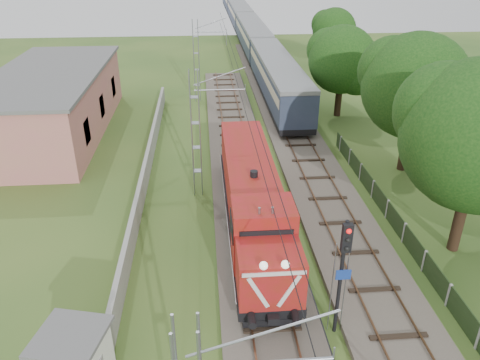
{
  "coord_description": "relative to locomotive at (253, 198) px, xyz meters",
  "views": [
    {
      "loc": [
        -2.49,
        -14.76,
        14.46
      ],
      "look_at": [
        -0.53,
        9.3,
        2.2
      ],
      "focal_mm": 35.0,
      "sensor_mm": 36.0,
      "label": 1
    }
  ],
  "objects": [
    {
      "name": "ground",
      "position": [
        0.0,
        -7.29,
        -2.12
      ],
      "size": [
        140.0,
        140.0,
        0.0
      ],
      "primitive_type": "plane",
      "color": "#2D511E",
      "rests_on": "ground"
    },
    {
      "name": "track_main",
      "position": [
        0.0,
        -0.29,
        -1.94
      ],
      "size": [
        4.2,
        70.0,
        0.45
      ],
      "color": "#6B6054",
      "rests_on": "ground"
    },
    {
      "name": "track_side",
      "position": [
        5.0,
        12.71,
        -1.94
      ],
      "size": [
        4.2,
        80.0,
        0.45
      ],
      "color": "#6B6054",
      "rests_on": "ground"
    },
    {
      "name": "catenary",
      "position": [
        -2.95,
        4.71,
        1.93
      ],
      "size": [
        3.31,
        70.0,
        8.0
      ],
      "color": "gray",
      "rests_on": "ground"
    },
    {
      "name": "boundary_wall",
      "position": [
        -6.5,
        4.71,
        -1.37
      ],
      "size": [
        0.25,
        40.0,
        1.5
      ],
      "primitive_type": "cube",
      "color": "#9E9E99",
      "rests_on": "ground"
    },
    {
      "name": "station_building",
      "position": [
        -15.0,
        16.71,
        0.51
      ],
      "size": [
        8.4,
        20.4,
        5.22
      ],
      "color": "tan",
      "rests_on": "ground"
    },
    {
      "name": "fence",
      "position": [
        8.0,
        -4.29,
        -1.52
      ],
      "size": [
        0.12,
        32.0,
        1.2
      ],
      "color": "black",
      "rests_on": "ground"
    },
    {
      "name": "locomotive",
      "position": [
        0.0,
        0.0,
        0.0
      ],
      "size": [
        2.8,
        15.97,
        4.06
      ],
      "color": "black",
      "rests_on": "ground"
    },
    {
      "name": "coach_rake",
      "position": [
        5.0,
        59.34,
        0.47
      ],
      "size": [
        3.14,
        93.76,
        3.63
      ],
      "color": "black",
      "rests_on": "ground"
    },
    {
      "name": "signal_post",
      "position": [
        2.62,
        -7.96,
        1.59
      ],
      "size": [
        0.59,
        0.46,
        5.4
      ],
      "color": "black",
      "rests_on": "ground"
    },
    {
      "name": "relay_hut",
      "position": [
        -7.4,
        -9.67,
        -0.91
      ],
      "size": [
        2.82,
        2.82,
        2.41
      ],
      "color": "silver",
      "rests_on": "ground"
    },
    {
      "name": "tree_b",
      "position": [
        11.57,
        7.13,
        3.84
      ],
      "size": [
        7.37,
        7.02,
        9.56
      ],
      "color": "#371F16",
      "rests_on": "ground"
    },
    {
      "name": "tree_c",
      "position": [
        10.08,
        18.98,
        2.99
      ],
      "size": [
        6.33,
        6.03,
        8.21
      ],
      "color": "#371F16",
      "rests_on": "ground"
    },
    {
      "name": "tree_d",
      "position": [
        14.38,
        37.8,
        2.49
      ],
      "size": [
        5.71,
        5.44,
        7.4
      ],
      "color": "#371F16",
      "rests_on": "ground"
    }
  ]
}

